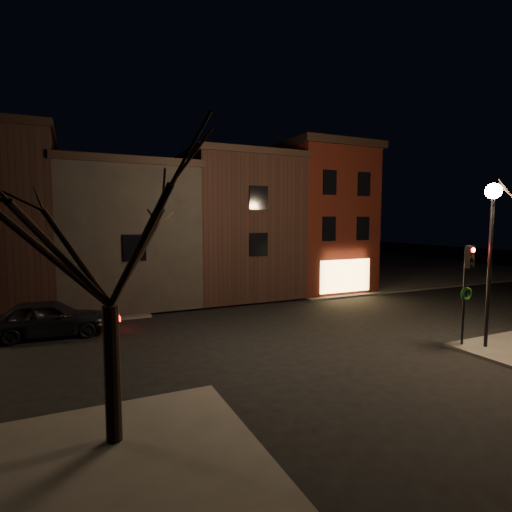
{
  "coord_description": "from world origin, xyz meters",
  "views": [
    {
      "loc": [
        -8.71,
        -16.32,
        5.16
      ],
      "look_at": [
        0.49,
        3.63,
        3.2
      ],
      "focal_mm": 28.0,
      "sensor_mm": 36.0,
      "label": 1
    }
  ],
  "objects": [
    {
      "name": "ground",
      "position": [
        0.0,
        0.0,
        0.0
      ],
      "size": [
        120.0,
        120.0,
        0.0
      ],
      "primitive_type": "plane",
      "color": "black",
      "rests_on": "ground"
    },
    {
      "name": "sidewalk_far_right",
      "position": [
        20.0,
        20.0,
        0.06
      ],
      "size": [
        30.0,
        30.0,
        0.12
      ],
      "primitive_type": "cube",
      "color": "#2D2B28",
      "rests_on": "ground"
    },
    {
      "name": "corner_building",
      "position": [
        8.0,
        9.47,
        5.4
      ],
      "size": [
        6.5,
        8.5,
        10.5
      ],
      "color": "#47140C",
      "rests_on": "ground"
    },
    {
      "name": "row_building_a",
      "position": [
        1.5,
        10.5,
        4.83
      ],
      "size": [
        7.3,
        10.3,
        9.4
      ],
      "color": "black",
      "rests_on": "ground"
    },
    {
      "name": "row_building_b",
      "position": [
        -5.75,
        10.5,
        4.33
      ],
      "size": [
        7.8,
        10.3,
        8.4
      ],
      "color": "black",
      "rests_on": "ground"
    },
    {
      "name": "street_lamp_near",
      "position": [
        6.2,
        -6.0,
        5.18
      ],
      "size": [
        0.6,
        0.6,
        6.48
      ],
      "color": "black",
      "rests_on": "sidewalk_near_right"
    },
    {
      "name": "traffic_signal",
      "position": [
        5.6,
        -5.51,
        2.81
      ],
      "size": [
        0.58,
        0.38,
        4.05
      ],
      "color": "black",
      "rests_on": "sidewalk_near_right"
    },
    {
      "name": "bare_tree_left",
      "position": [
        -8.0,
        -7.0,
        5.43
      ],
      "size": [
        5.6,
        5.6,
        7.5
      ],
      "color": "black",
      "rests_on": "sidewalk_near_left"
    },
    {
      "name": "parked_car_a",
      "position": [
        -9.79,
        3.33,
        0.84
      ],
      "size": [
        5.04,
        2.31,
        1.67
      ],
      "primitive_type": "imported",
      "rotation": [
        0.0,
        0.0,
        1.5
      ],
      "color": "black",
      "rests_on": "ground"
    }
  ]
}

